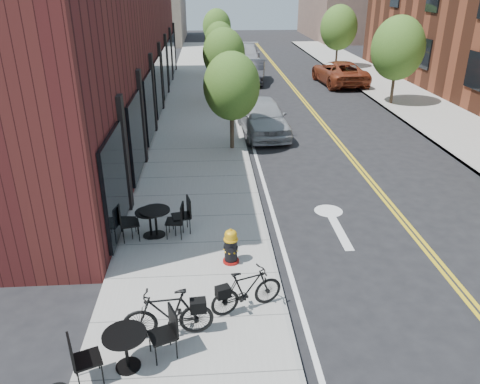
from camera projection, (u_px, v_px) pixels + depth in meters
name	position (u px, v px, depth m)	size (l,w,h in m)	color
ground	(278.00, 276.00, 10.94)	(120.00, 120.00, 0.00)	black
sidewalk_near	(198.00, 142.00, 19.88)	(4.00, 70.00, 0.12)	#9E9B93
sidewalk_far	(470.00, 136.00, 20.63)	(4.00, 70.00, 0.12)	#9E9B93
building_near	(100.00, 47.00, 21.81)	(5.00, 28.00, 7.00)	#461716
tree_near_a	(232.00, 86.00, 18.01)	(2.20, 2.20, 3.81)	#382B1E
tree_near_b	(224.00, 54.00, 25.23)	(2.30, 2.30, 3.98)	#382B1E
tree_near_c	(220.00, 40.00, 32.58)	(2.10, 2.10, 3.67)	#382B1E
tree_near_d	(217.00, 26.00, 39.74)	(2.40, 2.40, 4.11)	#382B1E
tree_far_b	(398.00, 48.00, 24.76)	(2.80, 2.80, 4.62)	#382B1E
tree_far_c	(339.00, 28.00, 35.67)	(2.80, 2.80, 4.62)	#382B1E
fire_hydrant	(231.00, 247.00, 11.11)	(0.48, 0.48, 0.90)	maroon
bicycle_left	(168.00, 314.00, 8.73)	(0.48, 1.71, 1.03)	black
bicycle_right	(247.00, 290.00, 9.47)	(0.44, 1.57, 0.95)	black
bistro_set_a	(126.00, 346.00, 8.02)	(1.79, 1.09, 0.95)	black
bistro_set_b	(150.00, 220.00, 12.25)	(1.76, 0.82, 0.94)	black
bistro_set_c	(156.00, 219.00, 12.27)	(1.86, 0.94, 0.98)	black
parked_car_a	(263.00, 116.00, 20.82)	(1.89, 4.71, 1.60)	#9EA1A6
parked_car_b	(253.00, 72.00, 31.49)	(1.54, 4.41, 1.45)	black
parked_car_c	(246.00, 56.00, 37.61)	(2.32, 5.69, 1.65)	#A7A7AC
parked_car_far	(339.00, 73.00, 30.94)	(2.57, 5.57, 1.55)	maroon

